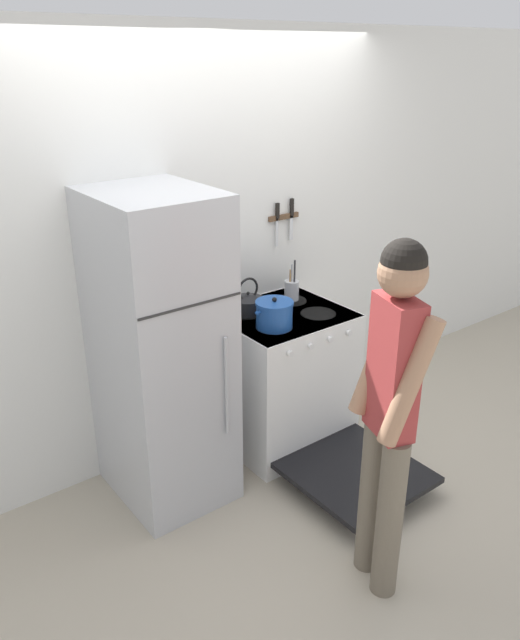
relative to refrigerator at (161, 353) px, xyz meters
name	(u,v)px	position (x,y,z in m)	size (l,w,h in m)	color
ground_plane	(215,428)	(0.56, 0.35, -0.88)	(14.00, 14.00, 0.00)	#B2A893
wall_back	(207,249)	(0.56, 0.38, 0.39)	(10.00, 0.06, 2.55)	silver
refrigerator	(161,353)	(0.00, 0.00, 0.00)	(0.58, 0.72, 1.77)	#B7BABF
stove_range	(285,380)	(0.86, -0.03, -0.44)	(0.77, 1.40, 0.90)	white
dutch_oven_pot	(274,314)	(0.68, -0.13, 0.10)	(0.27, 0.22, 0.19)	#1E4C9E
tea_kettle	(248,303)	(0.70, 0.14, 0.08)	(0.24, 0.20, 0.23)	black
utensil_jar	(292,290)	(1.05, 0.15, 0.08)	(0.09, 0.09, 0.27)	#B7BABF
person	(390,404)	(0.45, -1.23, 0.10)	(0.35, 0.41, 1.72)	#6B6051
wall_knife_strip	(284,216)	(1.13, 0.33, 0.52)	(0.24, 0.03, 0.30)	brown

